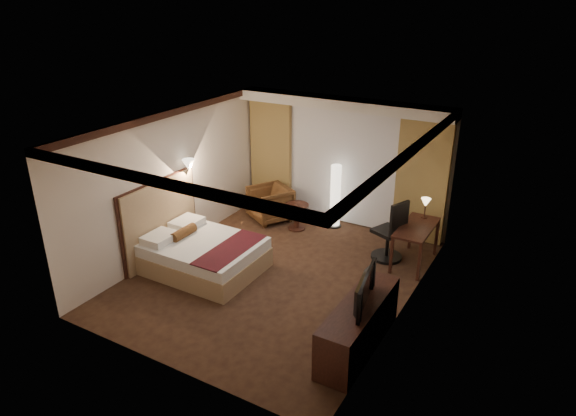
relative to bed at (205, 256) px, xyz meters
The scene contains 21 objects.
floor 1.34m from the bed, 20.56° to the left, with size 4.50×5.50×0.01m, color black.
ceiling 2.75m from the bed, 20.56° to the left, with size 4.50×5.50×0.01m, color white.
back_wall 3.60m from the bed, 69.12° to the left, with size 4.50×0.02×2.70m, color silver.
left_wall 1.55m from the bed, 155.89° to the left, with size 0.02×5.50×2.70m, color silver.
right_wall 3.66m from the bed, ahead, with size 0.02×5.50×2.70m, color silver.
crown_molding 2.70m from the bed, 20.56° to the left, with size 4.50×5.50×0.12m, color black, non-canonical shape.
soffit 3.95m from the bed, 67.53° to the left, with size 4.50×0.50×0.20m, color white.
curtain_sheer 3.50m from the bed, 68.64° to the left, with size 2.48×0.04×2.45m, color silver.
curtain_left_drape 3.25m from the bed, 98.82° to the left, with size 1.00×0.14×2.45m, color #A28C4A.
curtain_right_drape 4.35m from the bed, 46.39° to the left, with size 1.00×0.14×2.45m, color #A28C4A.
wall_sconce 1.76m from the bed, 138.96° to the left, with size 0.24×0.24×0.24m, color white, non-canonical shape.
bed is the anchor object (origin of this frame).
headboard 1.08m from the bed, behind, with size 0.12×1.81×1.50m, color tan, non-canonical shape.
armchair 2.45m from the bed, 93.14° to the left, with size 0.80×0.75×0.83m, color #4E2D17.
side_table 2.40m from the bed, 75.72° to the left, with size 0.50×0.50×0.55m, color black, non-canonical shape.
floor_lamp 3.12m from the bed, 66.64° to the left, with size 0.29×0.29×1.38m, color white, non-canonical shape.
desk 3.80m from the bed, 33.42° to the left, with size 0.55×1.20×0.75m, color black, non-canonical shape.
desk_lamp 4.12m from the bed, 38.72° to the left, with size 0.18×0.18×0.34m, color #FFD899, non-canonical shape.
office_chair 3.38m from the bed, 37.38° to the left, with size 0.58×0.58×1.20m, color black, non-canonical shape.
dresser 3.29m from the bed, 11.43° to the right, with size 0.50×1.86×0.72m, color black, non-canonical shape.
television 3.34m from the bed, 11.53° to the right, with size 1.01×0.58×0.13m, color black.
Camera 1 is at (4.09, -6.71, 4.65)m, focal length 32.00 mm.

